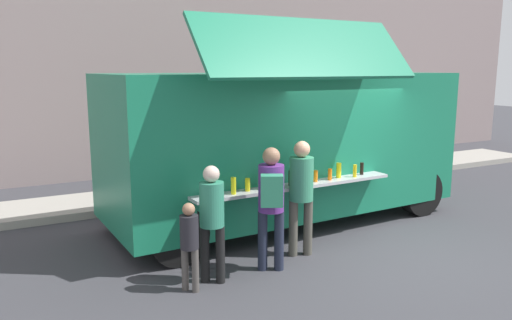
% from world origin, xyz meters
% --- Properties ---
extents(ground_plane, '(60.00, 60.00, 0.00)m').
position_xyz_m(ground_plane, '(0.00, 0.00, 0.00)').
color(ground_plane, '#38383D').
extents(curb_strip, '(28.00, 1.60, 0.15)m').
position_xyz_m(curb_strip, '(-4.53, 4.69, 0.07)').
color(curb_strip, '#9E998E').
rests_on(curb_strip, ground).
extents(food_truck_main, '(6.56, 3.43, 3.60)m').
position_xyz_m(food_truck_main, '(-0.53, 2.07, 1.52)').
color(food_truck_main, '#197954').
rests_on(food_truck_main, ground).
extents(trash_bin, '(0.60, 0.60, 0.92)m').
position_xyz_m(trash_bin, '(3.71, 4.39, 0.46)').
color(trash_bin, '#2E6139').
rests_on(trash_bin, ground).
extents(customer_front_ordering, '(0.36, 0.36, 1.78)m').
position_xyz_m(customer_front_ordering, '(-1.23, 0.43, 1.07)').
color(customer_front_ordering, '#4B4940').
rests_on(customer_front_ordering, ground).
extents(customer_mid_with_backpack, '(0.49, 0.58, 1.78)m').
position_xyz_m(customer_mid_with_backpack, '(-1.94, 0.11, 1.09)').
color(customer_mid_with_backpack, '#1F2537').
rests_on(customer_mid_with_backpack, ground).
extents(customer_rear_waiting, '(0.33, 0.33, 1.60)m').
position_xyz_m(customer_rear_waiting, '(-2.81, 0.15, 0.96)').
color(customer_rear_waiting, black).
rests_on(customer_rear_waiting, ground).
extents(child_near_queue, '(0.24, 0.24, 1.18)m').
position_xyz_m(child_near_queue, '(-3.18, 0.03, 0.70)').
color(child_near_queue, '#4D4844').
rests_on(child_near_queue, ground).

